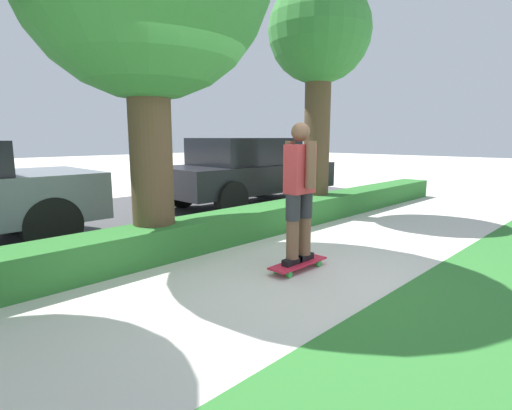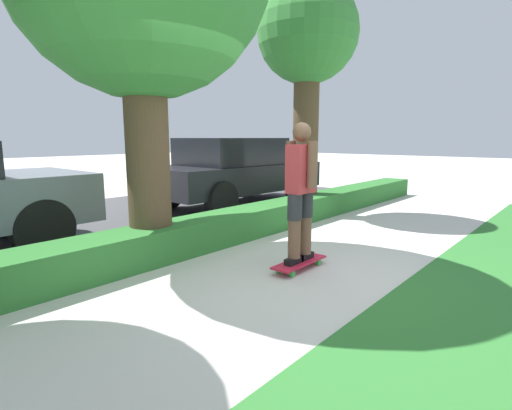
# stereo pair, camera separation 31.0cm
# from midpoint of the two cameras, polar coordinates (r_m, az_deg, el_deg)

# --- Properties ---
(ground_plane) EXTENTS (60.00, 60.00, 0.00)m
(ground_plane) POSITION_cam_midpoint_polar(r_m,az_deg,el_deg) (4.40, 3.18, -10.07)
(ground_plane) COLOR beige
(street_asphalt) EXTENTS (13.99, 5.00, 0.01)m
(street_asphalt) POSITION_cam_midpoint_polar(r_m,az_deg,el_deg) (7.62, -22.84, -2.33)
(street_asphalt) COLOR #474749
(street_asphalt) RESTS_ON ground_plane
(hedge_row) EXTENTS (13.99, 0.60, 0.41)m
(hedge_row) POSITION_cam_midpoint_polar(r_m,az_deg,el_deg) (5.42, -10.41, -4.15)
(hedge_row) COLOR #2D702D
(hedge_row) RESTS_ON ground_plane
(skateboard) EXTENTS (0.78, 0.24, 0.09)m
(skateboard) POSITION_cam_midpoint_polar(r_m,az_deg,el_deg) (4.59, 4.28, -8.25)
(skateboard) COLOR red
(skateboard) RESTS_ON ground_plane
(skater_person) EXTENTS (0.48, 0.40, 1.55)m
(skater_person) POSITION_cam_midpoint_polar(r_m,az_deg,el_deg) (4.41, 4.42, 2.22)
(skater_person) COLOR black
(skater_person) RESTS_ON skateboard
(tree_far) EXTENTS (1.84, 1.84, 4.29)m
(tree_far) POSITION_cam_midpoint_polar(r_m,az_deg,el_deg) (7.85, 6.16, 22.10)
(tree_far) COLOR brown
(tree_far) RESTS_ON ground_plane
(parked_car_middle) EXTENTS (4.00, 1.88, 1.47)m
(parked_car_middle) POSITION_cam_midpoint_polar(r_m,az_deg,el_deg) (8.72, -4.11, 4.95)
(parked_car_middle) COLOR black
(parked_car_middle) RESTS_ON ground_plane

